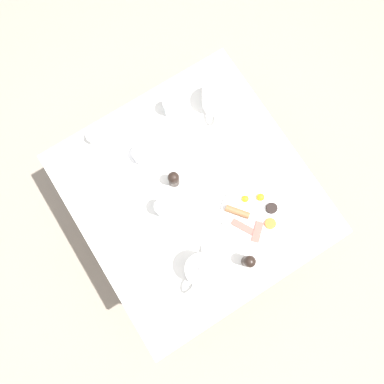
# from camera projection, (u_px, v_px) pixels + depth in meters

# --- Properties ---
(ground_plane) EXTENTS (8.00, 8.00, 0.00)m
(ground_plane) POSITION_uv_depth(u_px,v_px,m) (192.00, 216.00, 2.27)
(ground_plane) COLOR gray
(table) EXTENTS (0.91, 0.94, 0.77)m
(table) POSITION_uv_depth(u_px,v_px,m) (192.00, 197.00, 1.59)
(table) COLOR silver
(table) RESTS_ON ground_plane
(breakfast_plate) EXTENTS (0.27, 0.27, 0.04)m
(breakfast_plate) POSITION_uv_depth(u_px,v_px,m) (254.00, 213.00, 1.49)
(breakfast_plate) COLOR white
(breakfast_plate) RESTS_ON table
(teapot_near) EXTENTS (0.18, 0.13, 0.14)m
(teapot_near) POSITION_uv_depth(u_px,v_px,m) (201.00, 270.00, 1.40)
(teapot_near) COLOR white
(teapot_near) RESTS_ON table
(teapot_far) EXTENTS (0.13, 0.18, 0.14)m
(teapot_far) POSITION_uv_depth(u_px,v_px,m) (216.00, 98.00, 1.53)
(teapot_far) COLOR white
(teapot_far) RESTS_ON table
(teacup_with_saucer_left) EXTENTS (0.16, 0.16, 0.06)m
(teacup_with_saucer_left) POSITION_uv_depth(u_px,v_px,m) (144.00, 155.00, 1.51)
(teacup_with_saucer_left) COLOR white
(teacup_with_saucer_left) RESTS_ON table
(water_glass_tall) EXTENTS (0.06, 0.06, 0.09)m
(water_glass_tall) POSITION_uv_depth(u_px,v_px,m) (171.00, 106.00, 1.53)
(water_glass_tall) COLOR white
(water_glass_tall) RESTS_ON table
(water_glass_short) EXTENTS (0.06, 0.06, 0.09)m
(water_glass_short) POSITION_uv_depth(u_px,v_px,m) (164.00, 208.00, 1.45)
(water_glass_short) COLOR white
(water_glass_short) RESTS_ON table
(creamer_jug) EXTENTS (0.08, 0.05, 0.06)m
(creamer_jug) POSITION_uv_depth(u_px,v_px,m) (95.00, 137.00, 1.52)
(creamer_jug) COLOR white
(creamer_jug) RESTS_ON table
(pepper_grinder) EXTENTS (0.05, 0.05, 0.11)m
(pepper_grinder) POSITION_uv_depth(u_px,v_px,m) (249.00, 262.00, 1.41)
(pepper_grinder) COLOR black
(pepper_grinder) RESTS_ON table
(salt_grinder) EXTENTS (0.05, 0.05, 0.11)m
(salt_grinder) POSITION_uv_depth(u_px,v_px,m) (174.00, 179.00, 1.46)
(salt_grinder) COLOR black
(salt_grinder) RESTS_ON table
(fork_by_plate) EXTENTS (0.16, 0.06, 0.00)m
(fork_by_plate) POSITION_uv_depth(u_px,v_px,m) (219.00, 165.00, 1.53)
(fork_by_plate) COLOR silver
(fork_by_plate) RESTS_ON table
(knife_by_plate) EXTENTS (0.20, 0.05, 0.00)m
(knife_by_plate) POSITION_uv_depth(u_px,v_px,m) (106.00, 192.00, 1.51)
(knife_by_plate) COLOR silver
(knife_by_plate) RESTS_ON table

